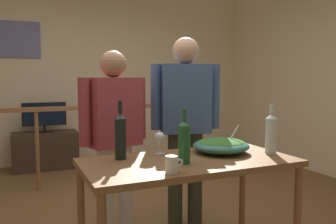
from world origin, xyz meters
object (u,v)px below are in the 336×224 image
object	(u,v)px
framed_picture	(16,39)
tv_console	(45,150)
serving_table	(189,171)
mug_white	(172,164)
wine_bottle_green	(184,141)
stair_railing	(87,130)
wine_bottle_clear	(271,133)
wine_bottle_dark	(120,135)
person_standing_left	(114,130)
flat_screen_tv	(44,115)
person_standing_right	(185,115)
wine_glass	(160,139)
salad_bowl	(221,145)

from	to	relation	value
framed_picture	tv_console	world-z (taller)	framed_picture
serving_table	mug_white	world-z (taller)	mug_white
tv_console	wine_bottle_green	world-z (taller)	wine_bottle_green
stair_railing	wine_bottle_clear	xyz separation A→B (m)	(0.85, -2.30, 0.25)
wine_bottle_dark	stair_railing	bearing A→B (deg)	85.16
framed_picture	person_standing_left	size ratio (longest dim) A/B	0.43
flat_screen_tv	person_standing_right	world-z (taller)	person_standing_right
flat_screen_tv	person_standing_right	size ratio (longest dim) A/B	0.36
wine_bottle_green	tv_console	bearing A→B (deg)	99.90
framed_picture	person_standing_left	xyz separation A→B (m)	(0.66, -2.84, -0.97)
framed_picture	wine_glass	size ratio (longest dim) A/B	4.09
tv_console	mug_white	xyz separation A→B (m)	(0.42, -3.49, 0.56)
tv_console	person_standing_left	distance (m)	2.65
wine_glass	mug_white	xyz separation A→B (m)	(-0.12, -0.48, -0.06)
serving_table	salad_bowl	bearing A→B (deg)	17.13
framed_picture	flat_screen_tv	xyz separation A→B (m)	(0.32, -0.32, -1.08)
wine_bottle_green	wine_glass	bearing A→B (deg)	97.34
salad_bowl	wine_glass	xyz separation A→B (m)	(-0.43, 0.13, 0.06)
tv_console	wine_bottle_clear	bearing A→B (deg)	-69.07
person_standing_right	wine_bottle_dark	bearing A→B (deg)	50.09
wine_bottle_clear	flat_screen_tv	bearing A→B (deg)	111.11
stair_railing	wine_bottle_dark	bearing A→B (deg)	-94.84
flat_screen_tv	wine_bottle_dark	world-z (taller)	wine_bottle_dark
tv_console	wine_bottle_clear	distance (m)	3.61
person_standing_left	tv_console	bearing A→B (deg)	-98.47
salad_bowl	wine_glass	distance (m)	0.45
salad_bowl	tv_console	bearing A→B (deg)	107.08
framed_picture	mug_white	world-z (taller)	framed_picture
tv_console	salad_bowl	size ratio (longest dim) A/B	2.22
mug_white	person_standing_left	xyz separation A→B (m)	(-0.08, 0.94, 0.07)
flat_screen_tv	person_standing_right	xyz separation A→B (m)	(0.98, -2.52, 0.20)
flat_screen_tv	wine_bottle_green	xyz separation A→B (m)	(0.58, -3.29, 0.13)
framed_picture	wine_bottle_clear	bearing A→B (deg)	-66.20
framed_picture	person_standing_right	world-z (taller)	framed_picture
wine_glass	wine_bottle_green	world-z (taller)	wine_bottle_green
flat_screen_tv	wine_bottle_clear	world-z (taller)	wine_bottle_clear
flat_screen_tv	wine_bottle_clear	bearing A→B (deg)	-68.89
wine_bottle_clear	person_standing_left	world-z (taller)	person_standing_left
serving_table	stair_railing	bearing A→B (deg)	96.16
flat_screen_tv	stair_railing	bearing A→B (deg)	-67.06
wine_glass	person_standing_right	size ratio (longest dim) A/B	0.10
serving_table	wine_bottle_dark	distance (m)	0.51
flat_screen_tv	wine_glass	bearing A→B (deg)	-79.73
salad_bowl	mug_white	bearing A→B (deg)	-147.60
stair_railing	wine_glass	distance (m)	2.01
serving_table	wine_bottle_clear	xyz separation A→B (m)	(0.61, -0.08, 0.23)
salad_bowl	person_standing_left	distance (m)	0.87
serving_table	flat_screen_tv	bearing A→B (deg)	101.57
wine_glass	serving_table	bearing A→B (deg)	-62.66
wine_bottle_green	stair_railing	bearing A→B (deg)	94.05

